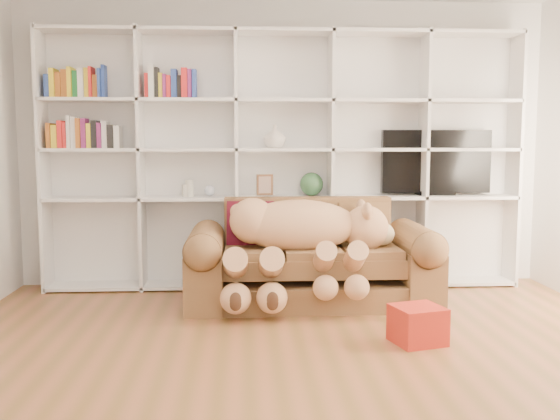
{
  "coord_description": "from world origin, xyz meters",
  "views": [
    {
      "loc": [
        -0.38,
        -3.52,
        1.38
      ],
      "look_at": [
        -0.08,
        1.63,
        0.81
      ],
      "focal_mm": 40.0,
      "sensor_mm": 36.0,
      "label": 1
    }
  ],
  "objects": [
    {
      "name": "wall_back",
      "position": [
        0.0,
        2.5,
        1.35
      ],
      "size": [
        5.0,
        0.02,
        2.7
      ],
      "primitive_type": "cube",
      "color": "silver",
      "rests_on": "floor"
    },
    {
      "name": "snow_globe",
      "position": [
        -0.69,
        2.3,
        0.92
      ],
      "size": [
        0.1,
        0.1,
        0.1
      ],
      "primitive_type": "sphere",
      "color": "silver",
      "rests_on": "bookshelf"
    },
    {
      "name": "shelf_vase",
      "position": [
        -0.09,
        2.3,
        1.42
      ],
      "size": [
        0.22,
        0.22,
        0.21
      ],
      "primitive_type": "imported",
      "rotation": [
        0.0,
        0.0,
        -0.08
      ],
      "color": "silver",
      "rests_on": "bookshelf"
    },
    {
      "name": "green_vase",
      "position": [
        0.26,
        2.3,
        0.98
      ],
      "size": [
        0.22,
        0.22,
        0.22
      ],
      "primitive_type": "sphere",
      "color": "#2D5833",
      "rests_on": "bookshelf"
    },
    {
      "name": "figurine_short",
      "position": [
        -0.92,
        2.3,
        0.92
      ],
      "size": [
        0.08,
        0.08,
        0.11
      ],
      "primitive_type": "cylinder",
      "rotation": [
        0.0,
        0.0,
        -0.28
      ],
      "color": "beige",
      "rests_on": "bookshelf"
    },
    {
      "name": "bookshelf",
      "position": [
        -0.24,
        2.36,
        1.31
      ],
      "size": [
        4.43,
        0.35,
        2.4
      ],
      "color": "white",
      "rests_on": "floor"
    },
    {
      "name": "wall_front",
      "position": [
        0.0,
        -2.5,
        1.35
      ],
      "size": [
        5.0,
        0.02,
        2.7
      ],
      "primitive_type": "cube",
      "color": "silver",
      "rests_on": "floor"
    },
    {
      "name": "sofa",
      "position": [
        0.19,
        1.7,
        0.33
      ],
      "size": [
        2.09,
        0.9,
        0.88
      ],
      "color": "brown",
      "rests_on": "floor"
    },
    {
      "name": "figurine_tall",
      "position": [
        -0.88,
        2.3,
        0.94
      ],
      "size": [
        0.09,
        0.09,
        0.15
      ],
      "primitive_type": "cylinder",
      "rotation": [
        0.0,
        0.0,
        0.19
      ],
      "color": "beige",
      "rests_on": "bookshelf"
    },
    {
      "name": "teddy_bear",
      "position": [
        0.08,
        1.52,
        0.6
      ],
      "size": [
        1.46,
        0.83,
        0.85
      ],
      "rotation": [
        0.0,
        0.0,
        -0.16
      ],
      "color": "tan",
      "rests_on": "sofa"
    },
    {
      "name": "gift_box",
      "position": [
        0.81,
        0.57,
        0.13
      ],
      "size": [
        0.39,
        0.37,
        0.26
      ],
      "primitive_type": "cube",
      "rotation": [
        0.0,
        0.0,
        0.27
      ],
      "color": "#B52618",
      "rests_on": "floor"
    },
    {
      "name": "floor",
      "position": [
        0.0,
        0.0,
        0.0
      ],
      "size": [
        5.0,
        5.0,
        0.0
      ],
      "primitive_type": "plane",
      "color": "brown",
      "rests_on": "ground"
    },
    {
      "name": "picture_frame",
      "position": [
        -0.18,
        2.3,
        0.97
      ],
      "size": [
        0.16,
        0.06,
        0.19
      ],
      "primitive_type": "cube",
      "rotation": [
        0.0,
        0.0,
        0.22
      ],
      "color": "#51311C",
      "rests_on": "bookshelf"
    },
    {
      "name": "tv",
      "position": [
        1.46,
        2.35,
        1.17
      ],
      "size": [
        1.05,
        0.18,
        0.62
      ],
      "color": "black",
      "rests_on": "bookshelf"
    },
    {
      "name": "throw_pillow",
      "position": [
        -0.32,
        1.84,
        0.65
      ],
      "size": [
        0.42,
        0.25,
        0.43
      ],
      "primitive_type": "cube",
      "rotation": [
        -0.24,
        0.0,
        -0.05
      ],
      "color": "#590F1D",
      "rests_on": "sofa"
    }
  ]
}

